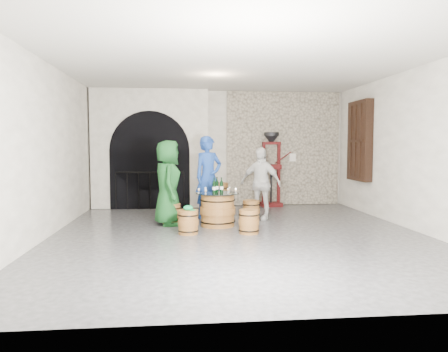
{
  "coord_description": "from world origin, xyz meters",
  "views": [
    {
      "loc": [
        -1.06,
        -7.87,
        1.66
      ],
      "look_at": [
        -0.19,
        0.82,
        1.05
      ],
      "focal_mm": 34.0,
      "sensor_mm": 36.0,
      "label": 1
    }
  ],
  "objects": [
    {
      "name": "barrel_stool_right",
      "position": [
        0.48,
        1.43,
        0.23
      ],
      "size": [
        0.41,
        0.41,
        0.46
      ],
      "color": "brown",
      "rests_on": "ground"
    },
    {
      "name": "person_white",
      "position": [
        0.72,
        1.6,
        0.82
      ],
      "size": [
        1.03,
        0.85,
        1.64
      ],
      "primitive_type": "imported",
      "rotation": [
        0.0,
        0.0,
        -0.57
      ],
      "color": "beige",
      "rests_on": "ground"
    },
    {
      "name": "green_cap",
      "position": [
        -0.94,
        0.1,
        0.5
      ],
      "size": [
        0.23,
        0.18,
        0.1
      ],
      "color": "#0C8843",
      "rests_on": "barrel_stool_near_left"
    },
    {
      "name": "tasting_glass_a",
      "position": [
        -0.58,
        0.7,
        0.75
      ],
      "size": [
        0.05,
        0.05,
        0.1
      ],
      "primitive_type": null,
      "color": "#A96C20",
      "rests_on": "barrel_table"
    },
    {
      "name": "person_green",
      "position": [
        -1.35,
        1.08,
        0.9
      ],
      "size": [
        0.63,
        0.91,
        1.79
      ],
      "primitive_type": "imported",
      "rotation": [
        0.0,
        0.0,
        1.64
      ],
      "color": "#13451B",
      "rests_on": "ground"
    },
    {
      "name": "wall_right",
      "position": [
        3.5,
        0.0,
        1.6
      ],
      "size": [
        0.0,
        8.0,
        8.0
      ],
      "primitive_type": "plane",
      "rotation": [
        1.57,
        0.0,
        -1.57
      ],
      "color": "silver",
      "rests_on": "ground"
    },
    {
      "name": "tasting_glass_e",
      "position": [
        0.05,
        0.75,
        0.75
      ],
      "size": [
        0.05,
        0.05,
        0.1
      ],
      "primitive_type": null,
      "color": "#A96C20",
      "rests_on": "barrel_table"
    },
    {
      "name": "wine_bottle_center",
      "position": [
        -0.24,
        0.87,
        0.83
      ],
      "size": [
        0.08,
        0.08,
        0.32
      ],
      "color": "black",
      "rests_on": "barrel_table"
    },
    {
      "name": "person_blue",
      "position": [
        -0.45,
        1.91,
        0.95
      ],
      "size": [
        0.83,
        0.72,
        1.9
      ],
      "primitive_type": "imported",
      "rotation": [
        0.0,
        0.0,
        0.48
      ],
      "color": "navy",
      "rests_on": "ground"
    },
    {
      "name": "wine_bottle_left",
      "position": [
        -0.4,
        0.82,
        0.83
      ],
      "size": [
        0.08,
        0.08,
        0.32
      ],
      "color": "black",
      "rests_on": "barrel_table"
    },
    {
      "name": "tasting_glass_c",
      "position": [
        -0.56,
        1.12,
        0.75
      ],
      "size": [
        0.05,
        0.05,
        0.1
      ],
      "primitive_type": null,
      "color": "#A96C20",
      "rests_on": "barrel_table"
    },
    {
      "name": "barrel_stool_near_right",
      "position": [
        0.21,
        0.03,
        0.23
      ],
      "size": [
        0.41,
        0.41,
        0.46
      ],
      "color": "brown",
      "rests_on": "ground"
    },
    {
      "name": "barrel_stool_left",
      "position": [
        -1.28,
        1.06,
        0.23
      ],
      "size": [
        0.41,
        0.41,
        0.46
      ],
      "color": "brown",
      "rests_on": "ground"
    },
    {
      "name": "arched_opening",
      "position": [
        -1.9,
        3.74,
        1.58
      ],
      "size": [
        3.1,
        0.6,
        3.19
      ],
      "color": "silver",
      "rests_on": "ground"
    },
    {
      "name": "ceiling",
      "position": [
        0.0,
        0.0,
        3.2
      ],
      "size": [
        8.0,
        8.0,
        0.0
      ],
      "primitive_type": "plane",
      "rotation": [
        3.14,
        0.0,
        0.0
      ],
      "color": "beige",
      "rests_on": "wall_back"
    },
    {
      "name": "wall_front",
      "position": [
        0.0,
        -4.0,
        1.6
      ],
      "size": [
        8.0,
        0.0,
        8.0
      ],
      "primitive_type": "plane",
      "rotation": [
        -1.57,
        0.0,
        0.0
      ],
      "color": "silver",
      "rests_on": "ground"
    },
    {
      "name": "barrel_table",
      "position": [
        -0.32,
        0.86,
        0.34
      ],
      "size": [
        0.9,
        0.9,
        0.7
      ],
      "color": "brown",
      "rests_on": "ground"
    },
    {
      "name": "shuttered_window",
      "position": [
        3.38,
        2.4,
        1.8
      ],
      "size": [
        0.23,
        1.1,
        2.0
      ],
      "color": "black",
      "rests_on": "wall_right"
    },
    {
      "name": "ground",
      "position": [
        0.0,
        0.0,
        0.0
      ],
      "size": [
        8.0,
        8.0,
        0.0
      ],
      "primitive_type": "plane",
      "color": "#2D2D30",
      "rests_on": "ground"
    },
    {
      "name": "wall_left",
      "position": [
        -3.5,
        0.0,
        1.6
      ],
      "size": [
        0.0,
        8.0,
        8.0
      ],
      "primitive_type": "plane",
      "rotation": [
        1.57,
        0.0,
        1.57
      ],
      "color": "silver",
      "rests_on": "ground"
    },
    {
      "name": "barrel_stool_near_left",
      "position": [
        -0.95,
        0.1,
        0.23
      ],
      "size": [
        0.41,
        0.41,
        0.46
      ],
      "color": "brown",
      "rests_on": "ground"
    },
    {
      "name": "corking_press",
      "position": [
        1.4,
        3.63,
        1.19
      ],
      "size": [
        0.86,
        0.5,
        2.05
      ],
      "rotation": [
        0.0,
        0.0,
        0.08
      ],
      "color": "#430B0B",
      "rests_on": "ground"
    },
    {
      "name": "wine_bottle_right",
      "position": [
        -0.33,
        0.96,
        0.83
      ],
      "size": [
        0.08,
        0.08,
        0.32
      ],
      "color": "black",
      "rests_on": "barrel_table"
    },
    {
      "name": "side_barrel",
      "position": [
        -0.09,
        3.21,
        0.35
      ],
      "size": [
        0.53,
        0.53,
        0.71
      ],
      "rotation": [
        0.0,
        0.0,
        0.17
      ],
      "color": "brown",
      "rests_on": "ground"
    },
    {
      "name": "barrel_stool_far",
      "position": [
        -0.44,
        1.83,
        0.23
      ],
      "size": [
        0.41,
        0.41,
        0.46
      ],
      "color": "brown",
      "rests_on": "ground"
    },
    {
      "name": "wall_back",
      "position": [
        0.0,
        4.0,
        1.6
      ],
      "size": [
        8.0,
        0.0,
        8.0
      ],
      "primitive_type": "plane",
      "rotation": [
        1.57,
        0.0,
        0.0
      ],
      "color": "silver",
      "rests_on": "ground"
    },
    {
      "name": "tasting_glass_b",
      "position": [
        -0.1,
        0.86,
        0.75
      ],
      "size": [
        0.05,
        0.05,
        0.1
      ],
      "primitive_type": null,
      "color": "#A96C20",
      "rests_on": "barrel_table"
    },
    {
      "name": "stone_facing_panel",
      "position": [
        1.8,
        3.94,
        1.6
      ],
      "size": [
        3.2,
        0.12,
        3.18
      ],
      "primitive_type": "cube",
      "color": "tan",
      "rests_on": "ground"
    },
    {
      "name": "tasting_glass_f",
      "position": [
        -0.71,
        0.88,
        0.75
      ],
      "size": [
        0.05,
        0.05,
        0.1
      ],
      "primitive_type": null,
      "color": "#A96C20",
      "rests_on": "barrel_table"
    },
    {
      "name": "tasting_glass_d",
      "position": [
        -0.04,
        1.15,
        0.75
      ],
      "size": [
        0.05,
        0.05,
        0.1
      ],
      "primitive_type": null,
      "color": "#A96C20",
      "rests_on": "barrel_table"
    },
    {
      "name": "control_box",
      "position": [
        2.05,
        3.86,
        1.35
      ],
      "size": [
        0.18,
        0.1,
        0.22
      ],
      "primitive_type": "cube",
      "color": "silver",
      "rests_on": "wall_back"
    }
  ]
}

